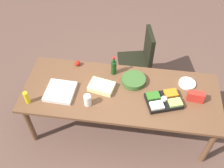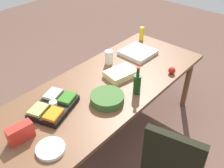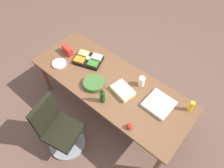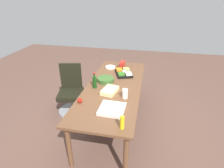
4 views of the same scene
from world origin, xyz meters
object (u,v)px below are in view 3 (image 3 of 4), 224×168
Objects in this scene: pizza_box at (159,104)px; wine_bottle at (102,96)px; salad_bowl at (94,83)px; office_chair at (60,131)px; mustard_bottle at (191,106)px; apple_red at (129,126)px; paper_plate_stack at (59,64)px; sheet_cake at (123,91)px; chip_bag_red at (67,50)px; conference_table at (110,85)px; mayo_jar at (142,81)px; veggie_tray at (88,60)px.

wine_bottle is (-0.63, -0.44, 0.09)m from pizza_box.
pizza_box is 0.97m from salad_bowl.
mustard_bottle is (1.29, 1.27, 0.48)m from office_chair.
office_chair is 13.36× the size of apple_red.
pizza_box is 1.64× the size of paper_plate_stack.
sheet_cake is (0.42, 0.92, 0.43)m from office_chair.
wine_bottle is (-0.12, -0.30, 0.08)m from sheet_cake.
paper_plate_stack is at bearing -73.04° from chip_bag_red.
salad_bowl is 1.37m from mustard_bottle.
mustard_bottle is (1.12, 0.33, 0.16)m from conference_table.
wine_bottle is at bearing -16.99° from chip_bag_red.
wine_bottle reaches higher than chip_bag_red.
mayo_jar reaches higher than sheet_cake.
mustard_bottle reaches higher than apple_red.
chip_bag_red is at bearing 163.01° from wine_bottle.
paper_plate_stack is (-0.68, 0.69, 0.41)m from office_chair.
wine_bottle is at bearing -31.50° from veggie_tray.
conference_table is 8.69× the size of wine_bottle.
office_chair reaches higher than conference_table.
office_chair is at bearing -100.14° from conference_table.
pizza_box is at bearing 19.11° from salad_bowl.
chip_bag_red is (-0.08, 0.26, 0.06)m from paper_plate_stack.
sheet_cake is 4.21× the size of apple_red.
sheet_cake is 0.81m from veggie_tray.
veggie_tray is 0.80m from wine_bottle.
mayo_jar is (1.31, 0.25, 0.01)m from chip_bag_red.
apple_red reaches higher than salad_bowl.
veggie_tray is 0.94m from mayo_jar.
sheet_cake is 0.56m from apple_red.
veggie_tray is (-1.31, -0.03, 0.01)m from pizza_box.
mustard_bottle is 0.62× the size of wine_bottle.
chip_bag_red is 1.11m from wine_bottle.
conference_table is 33.37× the size of apple_red.
wine_bottle is at bearing -24.32° from salad_bowl.
office_chair reaches higher than apple_red.
sheet_cake is at bearing -8.46° from veggie_tray.
conference_table is 1.01m from office_chair.
office_chair is at bearing -114.67° from sheet_cake.
mayo_jar is at bearing 22.39° from paper_plate_stack.
apple_red is at bearing -43.17° from sheet_cake.
conference_table is 5.12× the size of veggie_tray.
mayo_jar is (0.92, 0.16, 0.04)m from veggie_tray.
salad_bowl is at bearing 165.28° from apple_red.
office_chair is at bearing -116.10° from wine_bottle.
sheet_cake reaches higher than conference_table.
sheet_cake is 0.33m from wine_bottle.
chip_bag_red is 2.63× the size of apple_red.
mustard_bottle reaches higher than pizza_box.
office_chair is 1.18m from veggie_tray.
pizza_box is 1.70m from chip_bag_red.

